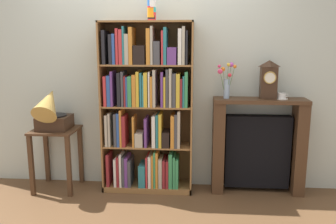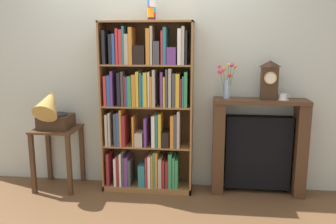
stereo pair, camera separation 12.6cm
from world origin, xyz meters
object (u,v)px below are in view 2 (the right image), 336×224
cup_stack (152,9)px  teacup_with_saucer (282,97)px  side_table_left (58,145)px  mantel_clock (269,80)px  bookshelf (147,112)px  fireplace_mantel (258,147)px  gramophone (52,110)px  flower_vase (227,81)px

cup_stack → teacup_with_saucer: (1.34, 0.02, -0.87)m
side_table_left → mantel_clock: 2.37m
bookshelf → fireplace_mantel: 1.24m
side_table_left → gramophone: bearing=-90.0°
cup_stack → gramophone: size_ratio=0.44×
side_table_left → gramophone: size_ratio=1.31×
bookshelf → side_table_left: bearing=-176.4°
fireplace_mantel → mantel_clock: bearing=-18.4°
gramophone → flower_vase: 1.86m
gramophone → fireplace_mantel: (2.18, 0.18, -0.39)m
side_table_left → gramophone: gramophone is taller
cup_stack → bookshelf: bearing=179.8°
cup_stack → side_table_left: 1.78m
side_table_left → fireplace_mantel: fireplace_mantel is taller
cup_stack → side_table_left: bearing=-176.6°
cup_stack → flower_vase: 1.05m
gramophone → flower_vase: size_ratio=1.39×
gramophone → fireplace_mantel: bearing=4.8°
gramophone → mantel_clock: (2.25, 0.16, 0.33)m
mantel_clock → cup_stack: bearing=-178.9°
side_table_left → flower_vase: flower_vase is taller
side_table_left → mantel_clock: (2.25, 0.08, 0.73)m
gramophone → fireplace_mantel: size_ratio=0.51×
mantel_clock → gramophone: bearing=-175.9°
fireplace_mantel → teacup_with_saucer: size_ratio=7.29×
gramophone → mantel_clock: mantel_clock is taller
gramophone → fireplace_mantel: gramophone is taller
mantel_clock → teacup_with_saucer: size_ratio=2.82×
side_table_left → bookshelf: bearing=3.6°
gramophone → flower_vase: (1.82, 0.16, 0.31)m
fireplace_mantel → mantel_clock: mantel_clock is taller
gramophone → teacup_with_saucer: size_ratio=3.69×
bookshelf → teacup_with_saucer: (1.39, 0.02, 0.18)m
gramophone → mantel_clock: size_ratio=1.31×
cup_stack → teacup_with_saucer: bearing=1.1°
teacup_with_saucer → side_table_left: bearing=-177.9°
bookshelf → side_table_left: size_ratio=2.66×
gramophone → teacup_with_saucer: (2.39, 0.16, 0.16)m
teacup_with_saucer → flower_vase: bearing=179.9°
gramophone → teacup_with_saucer: 2.40m
mantel_clock → flower_vase: (-0.43, 0.00, -0.02)m
flower_vase → side_table_left: bearing=-177.3°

